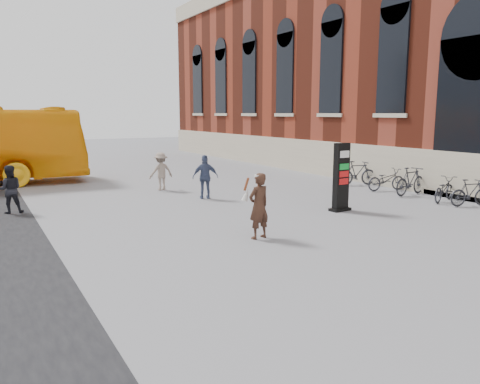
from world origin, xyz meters
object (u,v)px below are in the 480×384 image
pedestrian_a (10,189)px  bike_3 (471,193)px  woman (259,205)px  bike_5 (411,181)px  pedestrian_c (205,177)px  bike_6 (386,180)px  pedestrian_b (161,171)px  bike_7 (357,173)px  bike_4 (444,189)px  info_pylon (341,177)px

pedestrian_a → bike_3: 15.71m
woman → bike_5: size_ratio=0.92×
pedestrian_c → bike_6: 7.77m
bike_3 → bike_6: (0.00, 3.89, -0.01)m
pedestrian_b → bike_7: pedestrian_b is taller
pedestrian_a → woman: bearing=133.8°
pedestrian_c → bike_4: (7.48, -4.89, -0.39)m
bike_5 → bike_3: bearing=173.0°
woman → pedestrian_c: bearing=-112.0°
bike_5 → bike_4: bearing=173.0°
bike_5 → pedestrian_a: bearing=66.7°
info_pylon → woman: info_pylon is taller
woman → bike_4: 8.85m
pedestrian_c → woman: bearing=96.0°
pedestrian_c → bike_7: size_ratio=0.91×
bike_4 → bike_6: 2.81m
pedestrian_a → bike_5: bearing=168.7°
pedestrian_b → bike_4: 11.25m
pedestrian_a → bike_7: (14.18, -1.14, -0.24)m
bike_7 → bike_6: bearing=-164.5°
pedestrian_b → bike_6: (8.25, -4.84, -0.34)m
bike_5 → bike_6: bike_5 is taller
pedestrian_a → pedestrian_b: pedestrian_b is taller
pedestrian_b → bike_4: bearing=132.6°
pedestrian_c → bike_4: pedestrian_c is taller
pedestrian_a → pedestrian_c: size_ratio=0.94×
pedestrian_a → pedestrian_b: size_ratio=0.98×
woman → bike_3: 8.79m
pedestrian_b → info_pylon: bearing=113.3°
pedestrian_b → bike_3: (8.25, -8.73, -0.32)m
bike_6 → bike_4: bearing=-169.5°
info_pylon → pedestrian_b: 7.98m
info_pylon → pedestrian_a: (-9.66, 5.08, -0.35)m
woman → bike_6: 9.59m
pedestrian_c → bike_7: (7.48, -0.35, -0.28)m
woman → bike_7: (8.78, 5.57, -0.33)m
pedestrian_b → bike_6: 9.57m
bike_3 → bike_4: bike_3 is taller
pedestrian_b → bike_6: pedestrian_b is taller
pedestrian_a → bike_7: pedestrian_a is taller
info_pylon → bike_4: size_ratio=1.32×
pedestrian_a → bike_5: pedestrian_a is taller
info_pylon → bike_3: size_ratio=1.41×
bike_5 → bike_7: (0.00, 3.00, -0.01)m
woman → bike_6: (8.78, 3.84, -0.42)m
woman → pedestrian_b: (0.54, 8.68, -0.08)m
pedestrian_c → bike_3: pedestrian_c is taller
bike_4 → bike_7: size_ratio=0.93×
info_pylon → woman: (-4.26, -1.63, -0.25)m
bike_3 → bike_7: (0.00, 5.62, 0.07)m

